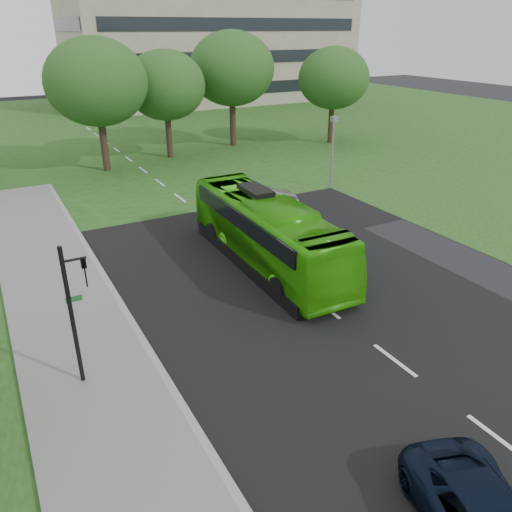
{
  "coord_description": "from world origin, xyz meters",
  "views": [
    {
      "loc": [
        -10.72,
        -11.79,
        10.19
      ],
      "look_at": [
        -1.7,
        4.57,
        1.6
      ],
      "focal_mm": 35.0,
      "sensor_mm": 36.0,
      "label": 1
    }
  ],
  "objects_px": {
    "tree_park_d": "(232,69)",
    "camera_pole": "(333,143)",
    "tree_park_e": "(334,78)",
    "traffic_light": "(75,306)",
    "tree_park_c": "(165,85)",
    "sedan": "(265,197)",
    "bus": "(267,232)",
    "office_building": "(208,9)",
    "tree_park_b": "(96,82)"
  },
  "relations": [
    {
      "from": "office_building",
      "to": "tree_park_c",
      "type": "bearing_deg",
      "value": -119.45
    },
    {
      "from": "office_building",
      "to": "traffic_light",
      "type": "distance_m",
      "value": 68.44
    },
    {
      "from": "office_building",
      "to": "tree_park_b",
      "type": "xyz_separation_m",
      "value": [
        -24.43,
        -34.74,
        -5.96
      ]
    },
    {
      "from": "tree_park_e",
      "to": "camera_pole",
      "type": "xyz_separation_m",
      "value": [
        -8.91,
        -12.07,
        -2.77
      ]
    },
    {
      "from": "camera_pole",
      "to": "traffic_light",
      "type": "bearing_deg",
      "value": -167.34
    },
    {
      "from": "office_building",
      "to": "tree_park_e",
      "type": "distance_m",
      "value": 35.52
    },
    {
      "from": "office_building",
      "to": "bus",
      "type": "height_order",
      "value": "office_building"
    },
    {
      "from": "bus",
      "to": "tree_park_d",
      "type": "bearing_deg",
      "value": 68.58
    },
    {
      "from": "tree_park_d",
      "to": "sedan",
      "type": "relative_size",
      "value": 2.57
    },
    {
      "from": "tree_park_e",
      "to": "camera_pole",
      "type": "relative_size",
      "value": 1.79
    },
    {
      "from": "tree_park_c",
      "to": "tree_park_e",
      "type": "distance_m",
      "value": 15.67
    },
    {
      "from": "tree_park_d",
      "to": "tree_park_b",
      "type": "bearing_deg",
      "value": -164.74
    },
    {
      "from": "traffic_light",
      "to": "camera_pole",
      "type": "xyz_separation_m",
      "value": [
        19.25,
        13.29,
        0.37
      ]
    },
    {
      "from": "sedan",
      "to": "traffic_light",
      "type": "relative_size",
      "value": 0.83
    },
    {
      "from": "tree_park_b",
      "to": "tree_park_e",
      "type": "relative_size",
      "value": 1.12
    },
    {
      "from": "tree_park_b",
      "to": "sedan",
      "type": "height_order",
      "value": "tree_park_b"
    },
    {
      "from": "sedan",
      "to": "camera_pole",
      "type": "bearing_deg",
      "value": -66.98
    },
    {
      "from": "tree_park_d",
      "to": "traffic_light",
      "type": "height_order",
      "value": "tree_park_d"
    },
    {
      "from": "office_building",
      "to": "camera_pole",
      "type": "bearing_deg",
      "value": -104.32
    },
    {
      "from": "tree_park_e",
      "to": "traffic_light",
      "type": "xyz_separation_m",
      "value": [
        -28.17,
        -25.36,
        -3.14
      ]
    },
    {
      "from": "sedan",
      "to": "tree_park_b",
      "type": "bearing_deg",
      "value": 35.69
    },
    {
      "from": "bus",
      "to": "traffic_light",
      "type": "height_order",
      "value": "traffic_light"
    },
    {
      "from": "tree_park_d",
      "to": "traffic_light",
      "type": "xyz_separation_m",
      "value": [
        -19.46,
        -28.84,
        -4.04
      ]
    },
    {
      "from": "tree_park_d",
      "to": "bus",
      "type": "height_order",
      "value": "tree_park_d"
    },
    {
      "from": "tree_park_b",
      "to": "camera_pole",
      "type": "relative_size",
      "value": 2.0
    },
    {
      "from": "tree_park_e",
      "to": "bus",
      "type": "height_order",
      "value": "tree_park_e"
    },
    {
      "from": "tree_park_d",
      "to": "camera_pole",
      "type": "xyz_separation_m",
      "value": [
        -0.21,
        -15.56,
        -3.67
      ]
    },
    {
      "from": "bus",
      "to": "camera_pole",
      "type": "distance_m",
      "value": 13.14
    },
    {
      "from": "office_building",
      "to": "bus",
      "type": "relative_size",
      "value": 3.52
    },
    {
      "from": "tree_park_b",
      "to": "bus",
      "type": "height_order",
      "value": "tree_park_b"
    },
    {
      "from": "tree_park_d",
      "to": "sedan",
      "type": "distance_m",
      "value": 19.07
    },
    {
      "from": "tree_park_d",
      "to": "camera_pole",
      "type": "distance_m",
      "value": 15.99
    },
    {
      "from": "tree_park_e",
      "to": "tree_park_d",
      "type": "bearing_deg",
      "value": 158.15
    },
    {
      "from": "tree_park_c",
      "to": "camera_pole",
      "type": "bearing_deg",
      "value": -64.38
    },
    {
      "from": "tree_park_d",
      "to": "tree_park_e",
      "type": "relative_size",
      "value": 1.16
    },
    {
      "from": "tree_park_b",
      "to": "tree_park_c",
      "type": "relative_size",
      "value": 1.12
    },
    {
      "from": "traffic_light",
      "to": "tree_park_d",
      "type": "bearing_deg",
      "value": 69.57
    },
    {
      "from": "office_building",
      "to": "tree_park_e",
      "type": "bearing_deg",
      "value": -95.01
    },
    {
      "from": "bus",
      "to": "sedan",
      "type": "height_order",
      "value": "bus"
    },
    {
      "from": "office_building",
      "to": "camera_pole",
      "type": "xyz_separation_m",
      "value": [
        -11.96,
        -46.84,
        -9.37
      ]
    },
    {
      "from": "office_building",
      "to": "tree_park_b",
      "type": "height_order",
      "value": "office_building"
    },
    {
      "from": "tree_park_d",
      "to": "camera_pole",
      "type": "bearing_deg",
      "value": -90.78
    },
    {
      "from": "sedan",
      "to": "traffic_light",
      "type": "bearing_deg",
      "value": 141.96
    },
    {
      "from": "tree_park_d",
      "to": "office_building",
      "type": "bearing_deg",
      "value": 69.42
    },
    {
      "from": "tree_park_c",
      "to": "sedan",
      "type": "relative_size",
      "value": 2.22
    },
    {
      "from": "office_building",
      "to": "bus",
      "type": "xyz_separation_m",
      "value": [
        -21.92,
        -55.26,
        -10.91
      ]
    },
    {
      "from": "office_building",
      "to": "tree_park_d",
      "type": "xyz_separation_m",
      "value": [
        -11.75,
        -31.28,
        -5.7
      ]
    },
    {
      "from": "tree_park_e",
      "to": "traffic_light",
      "type": "distance_m",
      "value": 38.03
    },
    {
      "from": "traffic_light",
      "to": "tree_park_b",
      "type": "bearing_deg",
      "value": 88.64
    },
    {
      "from": "tree_park_e",
      "to": "bus",
      "type": "relative_size",
      "value": 0.76
    }
  ]
}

